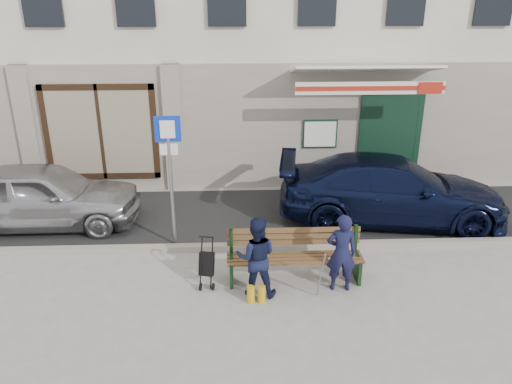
{
  "coord_description": "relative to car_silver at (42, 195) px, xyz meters",
  "views": [
    {
      "loc": [
        0.16,
        -7.36,
        4.81
      ],
      "look_at": [
        0.53,
        1.6,
        1.2
      ],
      "focal_mm": 35.0,
      "sensor_mm": 36.0,
      "label": 1
    }
  ],
  "objects": [
    {
      "name": "ground",
      "position": [
        4.06,
        -2.83,
        -0.71
      ],
      "size": [
        80.0,
        80.0,
        0.0
      ],
      "primitive_type": "plane",
      "color": "#9E9991",
      "rests_on": "ground"
    },
    {
      "name": "asphalt_lane",
      "position": [
        4.06,
        0.27,
        -0.7
      ],
      "size": [
        60.0,
        3.2,
        0.01
      ],
      "primitive_type": "cube",
      "color": "#282828",
      "rests_on": "ground"
    },
    {
      "name": "curb",
      "position": [
        4.06,
        -1.33,
        -0.65
      ],
      "size": [
        60.0,
        0.18,
        0.12
      ],
      "primitive_type": "cube",
      "color": "#9E9384",
      "rests_on": "ground"
    },
    {
      "name": "car_silver",
      "position": [
        0.0,
        0.0,
        0.0
      ],
      "size": [
        4.16,
        1.7,
        1.41
      ],
      "primitive_type": "imported",
      "rotation": [
        0.0,
        0.0,
        1.58
      ],
      "color": "#AEADB2",
      "rests_on": "ground"
    },
    {
      "name": "car_navy",
      "position": [
        7.66,
        -0.03,
        0.01
      ],
      "size": [
        5.2,
        2.66,
        1.44
      ],
      "primitive_type": "imported",
      "rotation": [
        0.0,
        0.0,
        1.44
      ],
      "color": "black",
      "rests_on": "ground"
    },
    {
      "name": "parking_sign",
      "position": [
        2.94,
        -1.05,
        1.09
      ],
      "size": [
        0.5,
        0.08,
        2.67
      ],
      "rotation": [
        0.0,
        0.0,
        0.04
      ],
      "color": "gray",
      "rests_on": "ground"
    },
    {
      "name": "bench",
      "position": [
        5.18,
        -2.49,
        -0.25
      ],
      "size": [
        2.4,
        1.17,
        0.98
      ],
      "color": "brown",
      "rests_on": "ground"
    },
    {
      "name": "man",
      "position": [
        5.97,
        -2.81,
        -0.0
      ],
      "size": [
        0.53,
        0.37,
        1.41
      ],
      "primitive_type": "imported",
      "rotation": [
        0.0,
        0.0,
        3.09
      ],
      "color": "#131434",
      "rests_on": "ground"
    },
    {
      "name": "woman",
      "position": [
        4.52,
        -2.91,
        0.01
      ],
      "size": [
        0.74,
        0.6,
        1.42
      ],
      "primitive_type": "imported",
      "rotation": [
        0.0,
        0.0,
        3.06
      ],
      "color": "#121733",
      "rests_on": "ground"
    },
    {
      "name": "stroller",
      "position": [
        3.67,
        -2.59,
        -0.31
      ],
      "size": [
        0.3,
        0.39,
        0.89
      ],
      "rotation": [
        0.0,
        0.0,
        -0.2
      ],
      "color": "black",
      "rests_on": "ground"
    }
  ]
}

